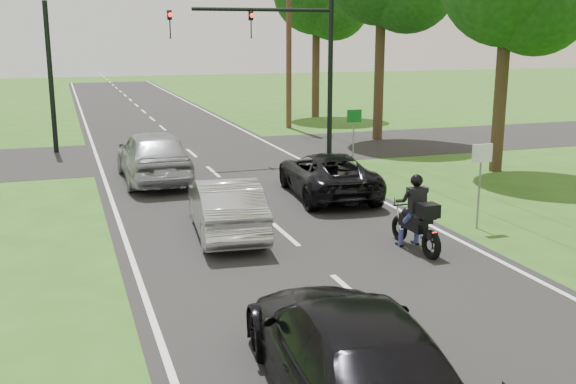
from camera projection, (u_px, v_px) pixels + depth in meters
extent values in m
plane|color=#2D5718|center=(353.00, 294.00, 12.54)|extent=(140.00, 140.00, 0.00)
cube|color=black|center=(227.00, 184.00, 21.76)|extent=(8.00, 100.00, 0.01)
cube|color=black|center=(192.00, 153.00, 27.29)|extent=(60.00, 7.00, 0.01)
torus|color=black|center=(399.00, 228.00, 15.69)|extent=(0.14, 0.61, 0.61)
torus|color=black|center=(431.00, 245.00, 14.42)|extent=(0.16, 0.67, 0.66)
cube|color=black|center=(413.00, 223.00, 15.08)|extent=(0.28, 0.88, 0.28)
sphere|color=black|center=(408.00, 213.00, 15.25)|extent=(0.31, 0.31, 0.31)
cube|color=black|center=(421.00, 220.00, 14.74)|extent=(0.32, 0.51, 0.09)
cube|color=#FF0C07|center=(434.00, 233.00, 14.26)|extent=(0.09, 0.03, 0.05)
cylinder|color=silver|center=(430.00, 241.00, 14.73)|extent=(0.10, 0.74, 0.08)
cylinder|color=black|center=(404.00, 205.00, 15.38)|extent=(0.57, 0.05, 0.03)
cube|color=black|center=(428.00, 210.00, 14.43)|extent=(0.41, 0.38, 0.30)
cube|color=black|center=(417.00, 200.00, 14.82)|extent=(0.37, 0.21, 0.55)
sphere|color=black|center=(417.00, 180.00, 14.78)|extent=(0.28, 0.28, 0.28)
cylinder|color=navy|center=(401.00, 238.00, 15.25)|extent=(0.11, 0.11, 0.42)
cylinder|color=navy|center=(417.00, 236.00, 15.38)|extent=(0.11, 0.11, 0.42)
imported|color=black|center=(327.00, 174.00, 19.96)|extent=(2.59, 4.88, 1.31)
imported|color=#B6B6BB|center=(226.00, 206.00, 16.07)|extent=(1.83, 4.29, 1.38)
imported|color=#A1A3A9|center=(153.00, 155.00, 21.90)|extent=(2.06, 5.10, 1.74)
imported|color=black|center=(349.00, 352.00, 8.62)|extent=(2.54, 5.22, 1.46)
cylinder|color=black|center=(330.00, 79.00, 26.38)|extent=(0.20, 0.20, 6.00)
cylinder|color=black|center=(264.00, 10.00, 24.95)|extent=(5.40, 0.14, 0.14)
imported|color=black|center=(251.00, 25.00, 24.92)|extent=(0.16, 0.36, 1.00)
imported|color=black|center=(170.00, 24.00, 23.98)|extent=(0.16, 0.36, 1.00)
sphere|color=#FF0C07|center=(252.00, 16.00, 24.68)|extent=(0.16, 0.16, 0.16)
sphere|color=#FF0C07|center=(170.00, 15.00, 23.74)|extent=(0.16, 0.16, 0.16)
cylinder|color=black|center=(51.00, 78.00, 26.83)|extent=(0.20, 0.20, 6.00)
cylinder|color=brown|center=(289.00, 28.00, 33.62)|extent=(0.28, 0.28, 10.00)
cylinder|color=slate|center=(479.00, 189.00, 16.54)|extent=(0.05, 0.05, 2.00)
cube|color=silver|center=(482.00, 153.00, 16.31)|extent=(0.55, 0.04, 0.45)
cylinder|color=slate|center=(353.00, 141.00, 23.98)|extent=(0.05, 0.05, 2.00)
cube|color=#0C591E|center=(354.00, 116.00, 23.75)|extent=(0.55, 0.04, 0.45)
cylinder|color=#332316|center=(501.00, 87.00, 23.13)|extent=(0.44, 0.44, 5.88)
sphere|color=#11330E|center=(538.00, 1.00, 22.16)|extent=(3.60, 3.60, 3.60)
cylinder|color=#332316|center=(379.00, 62.00, 30.16)|extent=(0.44, 0.44, 7.00)
cylinder|color=#332316|center=(316.00, 61.00, 38.65)|extent=(0.44, 0.44, 6.44)
sphere|color=#11330E|center=(334.00, 5.00, 37.59)|extent=(3.96, 3.96, 3.96)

